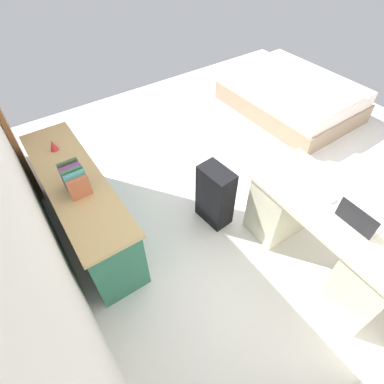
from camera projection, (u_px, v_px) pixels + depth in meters
name	position (u px, v px, depth m)	size (l,w,h in m)	color
ground_plane	(254.00, 178.00, 3.77)	(5.62, 5.62, 0.00)	silver
wall_back	(5.00, 167.00, 1.88)	(4.22, 0.10, 2.72)	silver
desk	(324.00, 235.00, 2.72)	(1.45, 0.69, 0.74)	beige
credenza	(83.00, 206.00, 2.97)	(1.80, 0.48, 0.75)	#2D7056
bed	(292.00, 96.00, 4.66)	(1.93, 1.44, 0.58)	gray
suitcase_black	(215.00, 196.00, 3.11)	(0.36, 0.22, 0.68)	black
laptop	(358.00, 220.00, 2.33)	(0.31, 0.23, 0.21)	silver
computer_mouse	(333.00, 199.00, 2.52)	(0.06, 0.10, 0.03)	white
book_row	(75.00, 180.00, 2.53)	(0.23, 0.17, 0.24)	#BE6441
figurine_small	(53.00, 145.00, 2.93)	(0.08, 0.08, 0.11)	red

